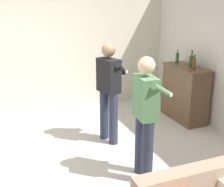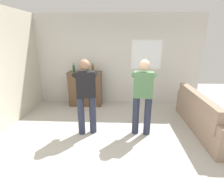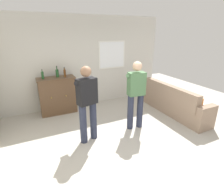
% 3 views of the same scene
% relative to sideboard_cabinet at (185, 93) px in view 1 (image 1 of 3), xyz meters
% --- Properties ---
extents(ground, '(10.40, 10.40, 0.00)m').
position_rel_sideboard_cabinet_xyz_m(ground, '(1.03, -2.30, -0.54)').
color(ground, '#B2ADA3').
extents(wall_side_left, '(0.12, 5.20, 2.80)m').
position_rel_sideboard_cabinet_xyz_m(wall_side_left, '(-1.63, -2.30, 0.86)').
color(wall_side_left, beige).
rests_on(wall_side_left, ground).
extents(sideboard_cabinet, '(1.05, 0.49, 1.08)m').
position_rel_sideboard_cabinet_xyz_m(sideboard_cabinet, '(0.00, 0.00, 0.00)').
color(sideboard_cabinet, brown).
rests_on(sideboard_cabinet, ground).
extents(bottle_wine_green, '(0.08, 0.08, 0.32)m').
position_rel_sideboard_cabinet_xyz_m(bottle_wine_green, '(0.06, 0.05, 0.65)').
color(bottle_wine_green, '#1E4C23').
rests_on(bottle_wine_green, sideboard_cabinet).
extents(bottle_liquor_amber, '(0.07, 0.07, 0.28)m').
position_rel_sideboard_cabinet_xyz_m(bottle_liquor_amber, '(0.26, -0.03, 0.65)').
color(bottle_liquor_amber, '#593314').
rests_on(bottle_liquor_amber, sideboard_cabinet).
extents(bottle_spirits_clear, '(0.07, 0.07, 0.27)m').
position_rel_sideboard_cabinet_xyz_m(bottle_spirits_clear, '(-0.34, -0.00, 0.64)').
color(bottle_spirits_clear, '#1E4C23').
rests_on(bottle_spirits_clear, sideboard_cabinet).
extents(person_standing_left, '(0.54, 0.52, 1.68)m').
position_rel_sideboard_cabinet_xyz_m(person_standing_left, '(0.36, -1.75, 0.40)').
color(person_standing_left, '#282D42').
rests_on(person_standing_left, ground).
extents(person_standing_right, '(0.55, 0.50, 1.68)m').
position_rel_sideboard_cabinet_xyz_m(person_standing_right, '(1.59, -1.72, 0.40)').
color(person_standing_right, '#282D42').
rests_on(person_standing_right, ground).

